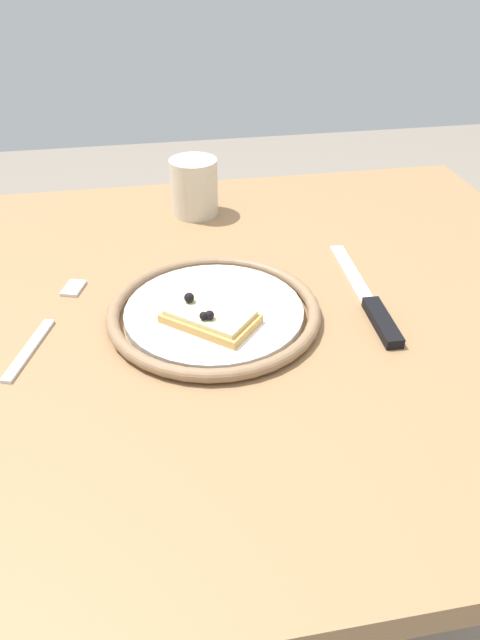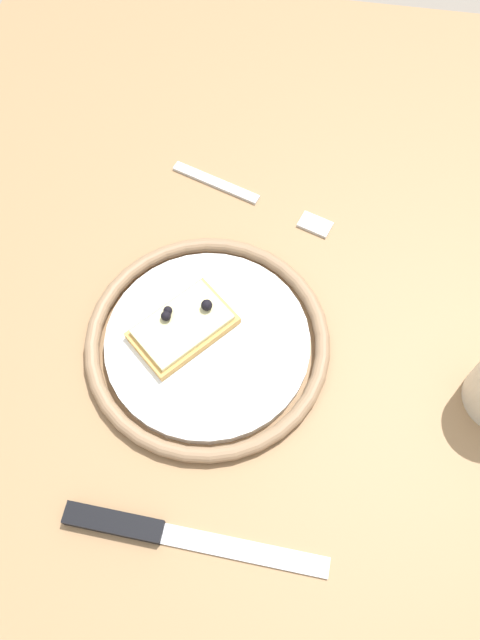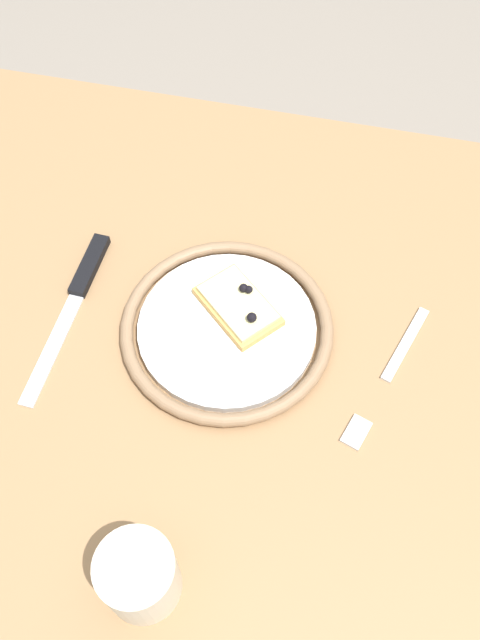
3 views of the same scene
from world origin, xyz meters
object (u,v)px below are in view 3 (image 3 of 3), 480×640
Objects in this scene: plate at (227,328)px; pizza_slice_near at (238,305)px; fork at (388,376)px; dining_table at (246,390)px; cup at (139,576)px; knife at (80,287)px.

pizza_slice_near is (-0.01, -0.03, 0.01)m from plate.
plate is 1.27× the size of fork.
cup is at bearing 81.43° from dining_table.
knife reaches higher than dining_table.
cup is at bearing 86.31° from pizza_slice_near.
pizza_slice_near reaches higher than dining_table.
knife is at bearing -60.70° from cup.
fork is at bearing 166.47° from pizza_slice_near.
dining_table is 4.21× the size of plate.
fork is (-0.38, 0.04, -0.00)m from knife.
pizza_slice_near reaches higher than knife.
plate is at bearing -37.74° from dining_table.
cup is (0.20, 0.28, 0.04)m from fork.
knife is 0.38m from fork.
dining_table is at bearing 1.40° from fork.
plate is 1.04× the size of knife.
cup is (0.02, 0.32, 0.02)m from pizza_slice_near.
plate reaches higher than dining_table.
cup is at bearing 119.30° from knife.
dining_table is 12.18× the size of cup.
plate is 0.19m from knife.
cup reaches higher than fork.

